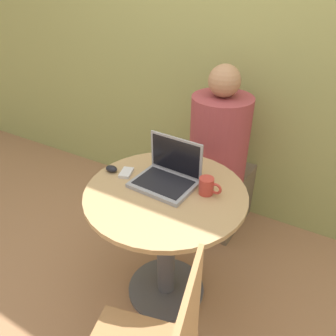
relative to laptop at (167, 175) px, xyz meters
name	(u,v)px	position (x,y,z in m)	size (l,w,h in m)	color
ground_plane	(166,289)	(0.03, -0.07, -0.78)	(12.00, 12.00, 0.00)	#9E704C
back_wall	(246,37)	(0.03, 0.93, 0.52)	(7.00, 0.05, 2.60)	#939956
round_table	(166,223)	(0.03, -0.07, -0.26)	(0.81, 0.81, 0.73)	#4C4C51
laptop	(167,175)	(0.00, 0.00, 0.00)	(0.32, 0.25, 0.22)	gray
cell_phone	(126,173)	(-0.23, -0.04, -0.04)	(0.08, 0.11, 0.02)	silver
computer_mouse	(111,169)	(-0.31, -0.06, -0.03)	(0.07, 0.05, 0.03)	black
coffee_cup	(207,186)	(0.21, 0.01, 0.00)	(0.12, 0.07, 0.09)	#B2382D
person_seated	(220,166)	(0.04, 0.66, -0.28)	(0.39, 0.59, 1.21)	brown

